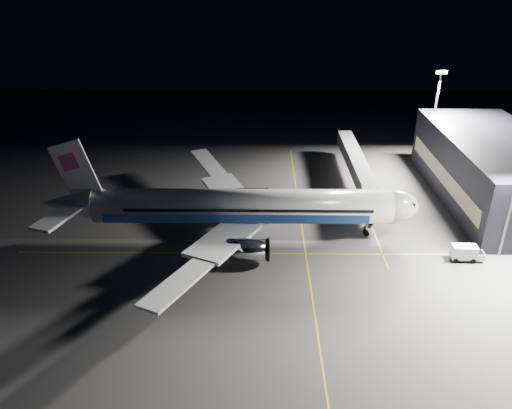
{
  "coord_description": "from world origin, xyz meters",
  "views": [
    {
      "loc": [
        2.92,
        -72.19,
        41.63
      ],
      "look_at": [
        2.19,
        -0.86,
        6.0
      ],
      "focal_mm": 35.0,
      "sensor_mm": 36.0,
      "label": 1
    }
  ],
  "objects_px": {
    "floodlight_mast_north": "(435,110)",
    "airliner": "(236,207)",
    "jet_bridge": "(359,168)",
    "service_truck": "(467,253)",
    "baggage_tug": "(251,204)",
    "safety_cone_a": "(269,221)",
    "safety_cone_b": "(249,203)",
    "safety_cone_c": "(237,198)"
  },
  "relations": [
    {
      "from": "safety_cone_c",
      "to": "airliner",
      "type": "bearing_deg",
      "value": -87.95
    },
    {
      "from": "airliner",
      "to": "baggage_tug",
      "type": "xyz_separation_m",
      "value": [
        2.33,
        9.75,
        -4.44
      ]
    },
    {
      "from": "safety_cone_a",
      "to": "jet_bridge",
      "type": "bearing_deg",
      "value": 38.71
    },
    {
      "from": "jet_bridge",
      "to": "floodlight_mast_north",
      "type": "distance_m",
      "value": 24.06
    },
    {
      "from": "jet_bridge",
      "to": "safety_cone_a",
      "type": "bearing_deg",
      "value": -141.29
    },
    {
      "from": "service_truck",
      "to": "floodlight_mast_north",
      "type": "bearing_deg",
      "value": 84.37
    },
    {
      "from": "jet_bridge",
      "to": "baggage_tug",
      "type": "xyz_separation_m",
      "value": [
        -20.75,
        -8.31,
        -3.86
      ]
    },
    {
      "from": "airliner",
      "to": "safety_cone_a",
      "type": "height_order",
      "value": "airliner"
    },
    {
      "from": "service_truck",
      "to": "baggage_tug",
      "type": "distance_m",
      "value": 37.26
    },
    {
      "from": "airliner",
      "to": "safety_cone_b",
      "type": "bearing_deg",
      "value": 80.98
    },
    {
      "from": "floodlight_mast_north",
      "to": "safety_cone_c",
      "type": "xyz_separation_m",
      "value": [
        -41.54,
        -18.9,
        -12.06
      ]
    },
    {
      "from": "baggage_tug",
      "to": "safety_cone_b",
      "type": "xyz_separation_m",
      "value": [
        -0.53,
        1.62,
        -0.46
      ]
    },
    {
      "from": "airliner",
      "to": "safety_cone_c",
      "type": "bearing_deg",
      "value": 92.05
    },
    {
      "from": "jet_bridge",
      "to": "floodlight_mast_north",
      "type": "bearing_deg",
      "value": 37.74
    },
    {
      "from": "floodlight_mast_north",
      "to": "service_truck",
      "type": "bearing_deg",
      "value": -98.23
    },
    {
      "from": "floodlight_mast_north",
      "to": "safety_cone_c",
      "type": "distance_m",
      "value": 47.21
    },
    {
      "from": "service_truck",
      "to": "jet_bridge",
      "type": "bearing_deg",
      "value": 118.31
    },
    {
      "from": "jet_bridge",
      "to": "safety_cone_b",
      "type": "xyz_separation_m",
      "value": [
        -21.27,
        -6.69,
        -4.32
      ]
    },
    {
      "from": "jet_bridge",
      "to": "airliner",
      "type": "bearing_deg",
      "value": -141.96
    },
    {
      "from": "jet_bridge",
      "to": "safety_cone_a",
      "type": "height_order",
      "value": "jet_bridge"
    },
    {
      "from": "airliner",
      "to": "floodlight_mast_north",
      "type": "xyz_separation_m",
      "value": [
        41.08,
        31.99,
        7.21
      ]
    },
    {
      "from": "service_truck",
      "to": "safety_cone_b",
      "type": "xyz_separation_m",
      "value": [
        -33.56,
        18.85,
        -1.04
      ]
    },
    {
      "from": "safety_cone_a",
      "to": "safety_cone_b",
      "type": "xyz_separation_m",
      "value": [
        -3.74,
        7.37,
        -0.05
      ]
    },
    {
      "from": "jet_bridge",
      "to": "safety_cone_b",
      "type": "bearing_deg",
      "value": -162.54
    },
    {
      "from": "safety_cone_b",
      "to": "safety_cone_c",
      "type": "xyz_separation_m",
      "value": [
        -2.27,
        1.72,
        0.04
      ]
    },
    {
      "from": "baggage_tug",
      "to": "floodlight_mast_north",
      "type": "bearing_deg",
      "value": 18.71
    },
    {
      "from": "floodlight_mast_north",
      "to": "airliner",
      "type": "bearing_deg",
      "value": -142.09
    },
    {
      "from": "floodlight_mast_north",
      "to": "service_truck",
      "type": "distance_m",
      "value": 41.38
    },
    {
      "from": "jet_bridge",
      "to": "floodlight_mast_north",
      "type": "height_order",
      "value": "floodlight_mast_north"
    },
    {
      "from": "safety_cone_b",
      "to": "airliner",
      "type": "bearing_deg",
      "value": -99.02
    },
    {
      "from": "baggage_tug",
      "to": "safety_cone_a",
      "type": "height_order",
      "value": "baggage_tug"
    },
    {
      "from": "safety_cone_a",
      "to": "safety_cone_c",
      "type": "height_order",
      "value": "safety_cone_a"
    },
    {
      "from": "airliner",
      "to": "safety_cone_b",
      "type": "relative_size",
      "value": 115.3
    },
    {
      "from": "airliner",
      "to": "safety_cone_c",
      "type": "relative_size",
      "value": 100.31
    },
    {
      "from": "safety_cone_a",
      "to": "airliner",
      "type": "bearing_deg",
      "value": -144.16
    },
    {
      "from": "baggage_tug",
      "to": "safety_cone_a",
      "type": "xyz_separation_m",
      "value": [
        3.21,
        -5.75,
        -0.41
      ]
    },
    {
      "from": "floodlight_mast_north",
      "to": "safety_cone_b",
      "type": "height_order",
      "value": "floodlight_mast_north"
    },
    {
      "from": "safety_cone_a",
      "to": "safety_cone_c",
      "type": "distance_m",
      "value": 10.89
    },
    {
      "from": "service_truck",
      "to": "baggage_tug",
      "type": "height_order",
      "value": "service_truck"
    },
    {
      "from": "floodlight_mast_north",
      "to": "safety_cone_a",
      "type": "height_order",
      "value": "floodlight_mast_north"
    },
    {
      "from": "floodlight_mast_north",
      "to": "safety_cone_c",
      "type": "bearing_deg",
      "value": -155.53
    },
    {
      "from": "service_truck",
      "to": "baggage_tug",
      "type": "bearing_deg",
      "value": 155.07
    }
  ]
}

